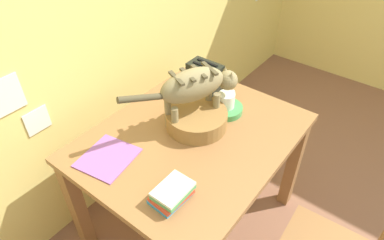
{
  "coord_description": "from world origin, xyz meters",
  "views": [
    {
      "loc": [
        -1.04,
        0.35,
        1.91
      ],
      "look_at": [
        -0.01,
        1.14,
        0.85
      ],
      "focal_mm": 31.52,
      "sensor_mm": 36.0,
      "label": 1
    }
  ],
  "objects_px": {
    "magazine": "(108,158)",
    "toaster": "(205,77)",
    "cat": "(196,87)",
    "saucer_bowl": "(225,109)",
    "wicker_basket": "(197,119)",
    "book_stack": "(172,193)",
    "dining_table": "(192,148)",
    "coffee_mug": "(226,100)"
  },
  "relations": [
    {
      "from": "dining_table",
      "to": "toaster",
      "type": "xyz_separation_m",
      "value": [
        0.38,
        0.2,
        0.18
      ]
    },
    {
      "from": "dining_table",
      "to": "saucer_bowl",
      "type": "height_order",
      "value": "saucer_bowl"
    },
    {
      "from": "saucer_bowl",
      "to": "book_stack",
      "type": "bearing_deg",
      "value": -166.52
    },
    {
      "from": "saucer_bowl",
      "to": "wicker_basket",
      "type": "height_order",
      "value": "wicker_basket"
    },
    {
      "from": "saucer_bowl",
      "to": "book_stack",
      "type": "relative_size",
      "value": 1.08
    },
    {
      "from": "wicker_basket",
      "to": "book_stack",
      "type": "bearing_deg",
      "value": -155.08
    },
    {
      "from": "saucer_bowl",
      "to": "toaster",
      "type": "relative_size",
      "value": 0.96
    },
    {
      "from": "dining_table",
      "to": "magazine",
      "type": "height_order",
      "value": "magazine"
    },
    {
      "from": "cat",
      "to": "book_stack",
      "type": "bearing_deg",
      "value": -40.75
    },
    {
      "from": "wicker_basket",
      "to": "toaster",
      "type": "xyz_separation_m",
      "value": [
        0.31,
        0.17,
        0.04
      ]
    },
    {
      "from": "coffee_mug",
      "to": "book_stack",
      "type": "relative_size",
      "value": 0.77
    },
    {
      "from": "saucer_bowl",
      "to": "wicker_basket",
      "type": "bearing_deg",
      "value": 165.02
    },
    {
      "from": "coffee_mug",
      "to": "book_stack",
      "type": "xyz_separation_m",
      "value": [
        -0.65,
        -0.15,
        -0.04
      ]
    },
    {
      "from": "dining_table",
      "to": "saucer_bowl",
      "type": "xyz_separation_m",
      "value": [
        0.27,
        -0.03,
        0.11
      ]
    },
    {
      "from": "saucer_bowl",
      "to": "coffee_mug",
      "type": "relative_size",
      "value": 1.41
    },
    {
      "from": "dining_table",
      "to": "toaster",
      "type": "height_order",
      "value": "toaster"
    },
    {
      "from": "coffee_mug",
      "to": "wicker_basket",
      "type": "xyz_separation_m",
      "value": [
        -0.2,
        0.05,
        -0.03
      ]
    },
    {
      "from": "cat",
      "to": "coffee_mug",
      "type": "bearing_deg",
      "value": 90.36
    },
    {
      "from": "cat",
      "to": "wicker_basket",
      "type": "xyz_separation_m",
      "value": [
        -0.02,
        -0.02,
        -0.18
      ]
    },
    {
      "from": "dining_table",
      "to": "saucer_bowl",
      "type": "relative_size",
      "value": 5.91
    },
    {
      "from": "dining_table",
      "to": "cat",
      "type": "bearing_deg",
      "value": 26.93
    },
    {
      "from": "saucer_bowl",
      "to": "coffee_mug",
      "type": "distance_m",
      "value": 0.06
    },
    {
      "from": "magazine",
      "to": "book_stack",
      "type": "bearing_deg",
      "value": -98.86
    },
    {
      "from": "magazine",
      "to": "book_stack",
      "type": "xyz_separation_m",
      "value": [
        0.01,
        -0.4,
        0.03
      ]
    },
    {
      "from": "dining_table",
      "to": "magazine",
      "type": "relative_size",
      "value": 4.48
    },
    {
      "from": "dining_table",
      "to": "wicker_basket",
      "type": "distance_m",
      "value": 0.16
    },
    {
      "from": "magazine",
      "to": "toaster",
      "type": "relative_size",
      "value": 1.26
    },
    {
      "from": "dining_table",
      "to": "book_stack",
      "type": "relative_size",
      "value": 6.37
    },
    {
      "from": "toaster",
      "to": "magazine",
      "type": "bearing_deg",
      "value": 178.53
    },
    {
      "from": "cat",
      "to": "saucer_bowl",
      "type": "xyz_separation_m",
      "value": [
        0.18,
        -0.08,
        -0.21
      ]
    },
    {
      "from": "coffee_mug",
      "to": "cat",
      "type": "bearing_deg",
      "value": 157.3
    },
    {
      "from": "magazine",
      "to": "dining_table",
      "type": "bearing_deg",
      "value": -39.7
    },
    {
      "from": "magazine",
      "to": "saucer_bowl",
      "type": "bearing_deg",
      "value": -30.39
    },
    {
      "from": "coffee_mug",
      "to": "book_stack",
      "type": "height_order",
      "value": "coffee_mug"
    },
    {
      "from": "dining_table",
      "to": "wicker_basket",
      "type": "height_order",
      "value": "wicker_basket"
    },
    {
      "from": "wicker_basket",
      "to": "toaster",
      "type": "distance_m",
      "value": 0.36
    },
    {
      "from": "cat",
      "to": "book_stack",
      "type": "xyz_separation_m",
      "value": [
        -0.47,
        -0.23,
        -0.19
      ]
    },
    {
      "from": "saucer_bowl",
      "to": "toaster",
      "type": "xyz_separation_m",
      "value": [
        0.11,
        0.23,
        0.07
      ]
    },
    {
      "from": "saucer_bowl",
      "to": "magazine",
      "type": "distance_m",
      "value": 0.69
    },
    {
      "from": "cat",
      "to": "toaster",
      "type": "height_order",
      "value": "cat"
    },
    {
      "from": "book_stack",
      "to": "toaster",
      "type": "bearing_deg",
      "value": 26.71
    },
    {
      "from": "magazine",
      "to": "cat",
      "type": "bearing_deg",
      "value": -29.5
    }
  ]
}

